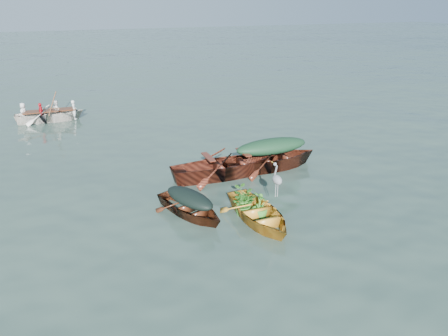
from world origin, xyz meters
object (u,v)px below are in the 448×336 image
Objects in this scene: dark_covered_boat at (190,215)px; rowed_boat at (51,121)px; open_wooden_boat at (226,176)px; yellow_dinghy at (258,221)px; heron at (277,185)px; green_tarp_boat at (271,169)px.

dark_covered_boat is 0.74× the size of rowed_boat.
open_wooden_boat reaches higher than rowed_boat.
open_wooden_boat is (0.26, 3.14, 0.00)m from yellow_dinghy.
yellow_dinghy is at bearing -55.33° from dark_covered_boat.
open_wooden_boat is at bearing -150.59° from rowed_boat.
dark_covered_boat is at bearing 152.97° from heron.
green_tarp_boat is 5.11× the size of heron.
heron is (5.72, -12.10, 0.91)m from rowed_boat.
rowed_boat is (-3.59, 11.24, 0.00)m from dark_covered_boat.
open_wooden_boat is at bearing 90.00° from green_tarp_boat.
rowed_boat is at bearing 108.07° from yellow_dinghy.
open_wooden_boat is at bearing 90.47° from heron.
open_wooden_boat is 3.19m from heron.
heron is at bearing -46.17° from dark_covered_boat.
open_wooden_boat is (-1.66, -0.10, 0.00)m from green_tarp_boat.
dark_covered_boat is 2.85m from open_wooden_boat.
yellow_dinghy is 3.15m from open_wooden_boat.
heron is at bearing 5.19° from yellow_dinghy.
green_tarp_boat is (1.92, 3.24, 0.00)m from yellow_dinghy.
dark_covered_boat is (-1.58, 0.96, 0.00)m from yellow_dinghy.
open_wooden_boat is 1.19× the size of rowed_boat.
open_wooden_boat is 5.47× the size of heron.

